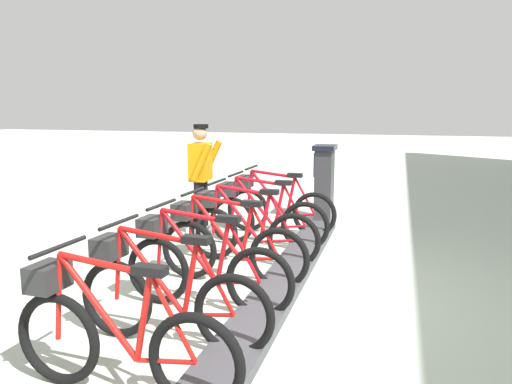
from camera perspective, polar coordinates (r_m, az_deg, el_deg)
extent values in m
plane|color=beige|center=(5.39, 2.45, -11.36)|extent=(60.00, 60.00, 0.00)
cube|color=#47474C|center=(5.37, 2.45, -10.86)|extent=(0.44, 6.16, 0.10)
cube|color=#38383D|center=(8.68, 7.65, 0.75)|extent=(0.28, 0.44, 1.20)
cube|color=#194C8C|center=(8.66, 6.72, 3.08)|extent=(0.03, 0.30, 0.40)
cube|color=black|center=(8.61, 7.75, 4.96)|extent=(0.36, 0.52, 0.08)
torus|color=black|center=(7.62, 6.55, -2.51)|extent=(0.67, 0.10, 0.67)
torus|color=black|center=(7.89, -0.93, -2.02)|extent=(0.67, 0.10, 0.67)
cylinder|color=red|center=(7.73, 1.46, -0.15)|extent=(0.60, 0.07, 0.70)
cylinder|color=red|center=(7.65, 3.91, -0.54)|extent=(0.16, 0.05, 0.61)
cylinder|color=red|center=(7.67, 1.90, 2.04)|extent=(0.69, 0.08, 0.11)
cylinder|color=red|center=(7.67, 5.00, -2.61)|extent=(0.43, 0.05, 0.09)
cylinder|color=red|center=(7.60, 5.47, -0.43)|extent=(0.33, 0.05, 0.56)
cylinder|color=red|center=(7.83, -0.73, 0.17)|extent=(0.10, 0.04, 0.62)
cube|color=black|center=(7.58, 4.38, 1.89)|extent=(0.22, 0.11, 0.06)
cylinder|color=black|center=(7.76, -0.52, 2.77)|extent=(0.06, 0.54, 0.03)
cube|color=#2D2D2D|center=(7.83, -1.28, 1.20)|extent=(0.21, 0.29, 0.18)
torus|color=black|center=(6.88, 5.52, -3.81)|extent=(0.67, 0.10, 0.67)
torus|color=black|center=(7.18, -2.68, -3.21)|extent=(0.67, 0.10, 0.67)
cylinder|color=red|center=(7.01, -0.09, -1.18)|extent=(0.60, 0.07, 0.70)
cylinder|color=red|center=(6.92, 2.60, -1.63)|extent=(0.16, 0.05, 0.61)
cylinder|color=red|center=(6.94, 0.38, 1.23)|extent=(0.69, 0.08, 0.11)
cylinder|color=red|center=(6.94, 3.80, -3.91)|extent=(0.43, 0.05, 0.09)
cylinder|color=red|center=(6.86, 4.32, -1.51)|extent=(0.33, 0.05, 0.56)
cylinder|color=red|center=(7.11, -2.48, -0.81)|extent=(0.10, 0.04, 0.62)
cube|color=black|center=(6.84, 3.11, 1.05)|extent=(0.22, 0.11, 0.06)
cylinder|color=black|center=(7.04, -2.27, 2.04)|extent=(0.06, 0.54, 0.03)
cube|color=#2D2D2D|center=(7.11, -3.09, 0.32)|extent=(0.21, 0.29, 0.18)
torus|color=black|center=(6.15, 4.24, -5.42)|extent=(0.67, 0.10, 0.67)
torus|color=black|center=(6.48, -4.83, -4.65)|extent=(0.67, 0.10, 0.67)
cylinder|color=red|center=(6.29, -2.00, -2.44)|extent=(0.60, 0.07, 0.70)
cylinder|color=red|center=(6.19, 0.98, -2.97)|extent=(0.16, 0.05, 0.61)
cylinder|color=red|center=(6.21, -1.49, 0.23)|extent=(0.69, 0.08, 0.11)
cylinder|color=red|center=(6.21, 2.32, -5.51)|extent=(0.43, 0.05, 0.09)
cylinder|color=red|center=(6.12, 2.88, -2.85)|extent=(0.33, 0.05, 0.56)
cylinder|color=red|center=(6.40, -4.62, -2.00)|extent=(0.10, 0.04, 0.62)
cube|color=black|center=(6.11, 1.53, 0.02)|extent=(0.22, 0.11, 0.06)
cylinder|color=black|center=(6.32, -4.42, 1.15)|extent=(0.06, 0.54, 0.03)
cube|color=#2D2D2D|center=(6.40, -5.30, -0.75)|extent=(0.21, 0.29, 0.18)
torus|color=black|center=(5.43, 2.60, -7.46)|extent=(0.67, 0.10, 0.67)
torus|color=black|center=(5.79, -7.50, -6.43)|extent=(0.67, 0.10, 0.67)
cylinder|color=red|center=(5.59, -4.40, -4.02)|extent=(0.60, 0.07, 0.70)
cylinder|color=red|center=(5.47, -1.07, -4.65)|extent=(0.16, 0.05, 0.61)
cylinder|color=red|center=(5.50, -3.86, -1.03)|extent=(0.69, 0.08, 0.11)
cylinder|color=red|center=(5.50, 0.45, -7.53)|extent=(0.43, 0.05, 0.09)
cylinder|color=red|center=(5.40, 1.06, -4.55)|extent=(0.33, 0.05, 0.56)
cylinder|color=red|center=(5.70, -7.30, -3.49)|extent=(0.10, 0.04, 0.62)
cube|color=black|center=(5.38, -0.48, -1.30)|extent=(0.22, 0.11, 0.06)
cylinder|color=black|center=(5.62, -7.10, 0.03)|extent=(0.06, 0.54, 0.03)
cube|color=#2D2D2D|center=(5.71, -8.05, -2.09)|extent=(0.21, 0.29, 0.18)
torus|color=black|center=(4.73, 0.45, -10.09)|extent=(0.67, 0.10, 0.67)
torus|color=black|center=(5.13, -10.91, -8.66)|extent=(0.67, 0.10, 0.67)
cylinder|color=red|center=(4.90, -7.49, -6.04)|extent=(0.60, 0.07, 0.70)
cylinder|color=red|center=(4.77, -3.75, -6.83)|extent=(0.16, 0.05, 0.61)
cylinder|color=red|center=(4.80, -6.93, -2.66)|extent=(0.69, 0.08, 0.11)
cylinder|color=red|center=(4.80, -2.00, -10.12)|extent=(0.43, 0.05, 0.09)
cylinder|color=red|center=(4.69, -1.33, -6.76)|extent=(0.33, 0.05, 0.56)
cylinder|color=red|center=(5.03, -10.72, -5.38)|extent=(0.10, 0.04, 0.62)
cube|color=black|center=(4.67, -3.11, -3.02)|extent=(0.22, 0.11, 0.06)
cylinder|color=black|center=(4.94, -10.54, -1.40)|extent=(0.06, 0.54, 0.03)
cube|color=#2D2D2D|center=(5.04, -11.56, -3.78)|extent=(0.21, 0.29, 0.18)
torus|color=black|center=(4.05, -2.50, -13.61)|extent=(0.67, 0.10, 0.67)
torus|color=black|center=(4.50, -15.34, -11.48)|extent=(0.67, 0.10, 0.67)
cylinder|color=red|center=(4.24, -11.61, -8.67)|extent=(0.60, 0.07, 0.70)
cylinder|color=red|center=(4.09, -7.38, -9.72)|extent=(0.16, 0.05, 0.61)
cylinder|color=red|center=(4.12, -11.03, -4.82)|extent=(0.69, 0.08, 0.11)
cylinder|color=red|center=(4.13, -5.33, -13.55)|extent=(0.43, 0.05, 0.09)
cylinder|color=red|center=(4.00, -4.60, -9.72)|extent=(0.33, 0.05, 0.56)
cylinder|color=red|center=(4.39, -15.19, -7.80)|extent=(0.10, 0.04, 0.62)
cube|color=black|center=(3.97, -6.70, -5.34)|extent=(0.22, 0.11, 0.06)
cylinder|color=black|center=(4.28, -15.07, -3.27)|extent=(0.06, 0.54, 0.03)
cube|color=#2D2D2D|center=(4.39, -16.15, -5.95)|extent=(0.21, 0.29, 0.18)
torus|color=black|center=(3.40, -6.76, -18.45)|extent=(0.67, 0.10, 0.67)
torus|color=black|center=(3.93, -21.29, -15.07)|extent=(0.67, 0.10, 0.67)
cylinder|color=red|center=(3.62, -17.29, -12.17)|extent=(0.60, 0.07, 0.70)
cylinder|color=red|center=(3.45, -12.50, -13.66)|extent=(0.16, 0.05, 0.61)
cylinder|color=red|center=(3.49, -16.73, -7.75)|extent=(0.69, 0.08, 0.11)
cylinder|color=red|center=(3.50, -10.07, -18.18)|extent=(0.43, 0.05, 0.09)
cylinder|color=red|center=(3.35, -9.29, -13.83)|extent=(0.33, 0.05, 0.56)
cylinder|color=red|center=(3.79, -21.22, -10.93)|extent=(0.10, 0.04, 0.62)
cube|color=black|center=(3.31, -11.80, -8.58)|extent=(0.22, 0.11, 0.06)
cylinder|color=black|center=(3.67, -21.20, -5.76)|extent=(0.06, 0.54, 0.03)
cube|color=#2D2D2D|center=(3.80, -22.29, -8.78)|extent=(0.21, 0.29, 0.18)
cube|color=white|center=(7.94, -5.46, -4.10)|extent=(0.27, 0.13, 0.10)
cube|color=white|center=(7.77, -6.80, -4.42)|extent=(0.27, 0.13, 0.10)
cylinder|color=black|center=(7.87, -5.94, -1.40)|extent=(0.15, 0.15, 0.82)
cylinder|color=black|center=(7.68, -6.40, -1.68)|extent=(0.15, 0.15, 0.82)
cube|color=orange|center=(7.67, -6.26, 3.37)|extent=(0.28, 0.42, 0.56)
cylinder|color=orange|center=(7.88, -4.98, 3.77)|extent=(0.34, 0.12, 0.57)
cylinder|color=orange|center=(7.39, -6.17, 3.36)|extent=(0.34, 0.12, 0.57)
sphere|color=tan|center=(7.64, -6.32, 6.58)|extent=(0.22, 0.22, 0.22)
cylinder|color=black|center=(7.62, -6.19, 7.33)|extent=(0.22, 0.22, 0.06)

